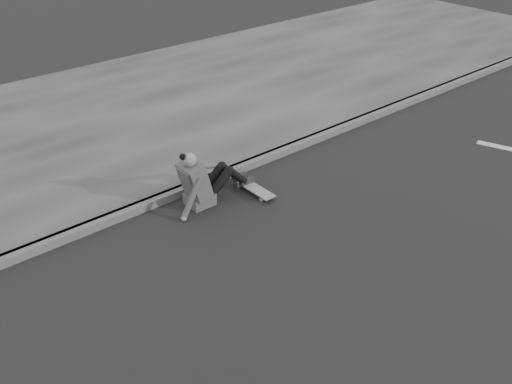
% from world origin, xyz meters
% --- Properties ---
extents(ground, '(80.00, 80.00, 0.00)m').
position_xyz_m(ground, '(0.00, 0.00, 0.00)').
color(ground, black).
rests_on(ground, ground).
extents(curb, '(24.00, 0.16, 0.12)m').
position_xyz_m(curb, '(0.00, 2.58, 0.06)').
color(curb, '#545454').
rests_on(curb, ground).
extents(sidewalk, '(24.00, 6.00, 0.12)m').
position_xyz_m(sidewalk, '(0.00, 5.60, 0.06)').
color(sidewalk, '#3E3E3E').
rests_on(sidewalk, ground).
extents(skateboard, '(0.20, 0.78, 0.09)m').
position_xyz_m(skateboard, '(-0.33, 1.94, 0.07)').
color(skateboard, gray).
rests_on(skateboard, ground).
extents(seated_woman, '(1.38, 0.46, 0.88)m').
position_xyz_m(seated_woman, '(-1.06, 2.18, 0.36)').
color(seated_woman, '#48484A').
rests_on(seated_woman, ground).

